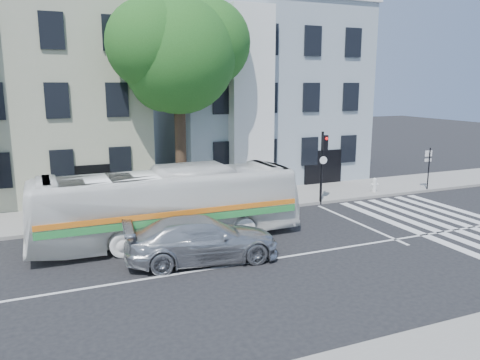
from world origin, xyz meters
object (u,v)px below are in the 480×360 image
traffic_signal (323,158)px  fire_hydrant (374,185)px  bus (168,205)px  sedan (202,239)px

traffic_signal → fire_hydrant: size_ratio=4.68×
bus → traffic_signal: bearing=-74.9°
bus → sedan: bearing=-168.8°
bus → sedan: (0.55, -2.56, -0.69)m
sedan → traffic_signal: traffic_signal is taller
sedan → fire_hydrant: sedan is taller
fire_hydrant → sedan: bearing=-154.1°
bus → fire_hydrant: (12.77, 3.36, -0.91)m
sedan → bus: bearing=18.6°
bus → sedan: size_ratio=1.95×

